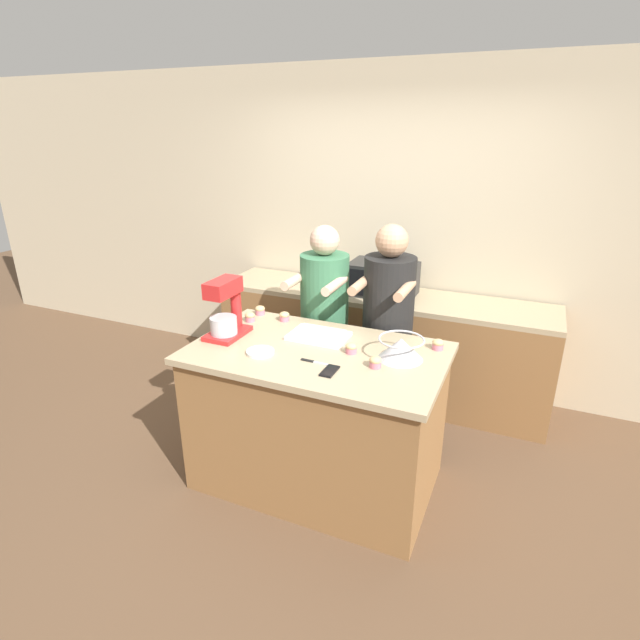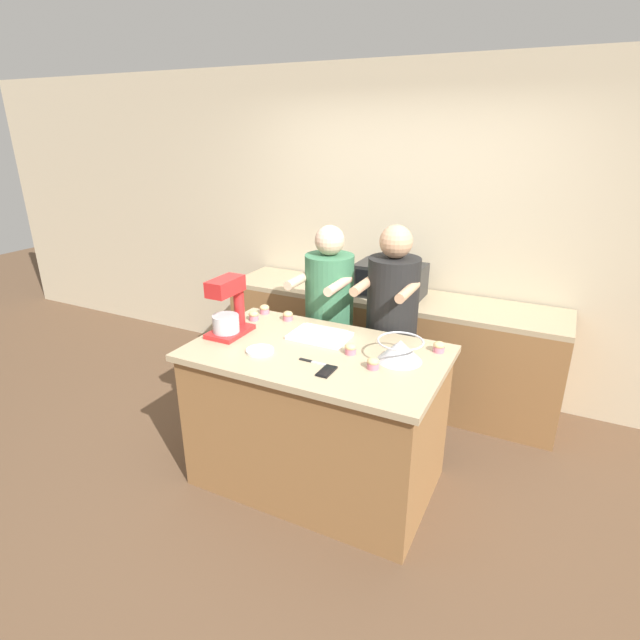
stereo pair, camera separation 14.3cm
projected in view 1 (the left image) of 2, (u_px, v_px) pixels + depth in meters
The scene contains 19 objects.
ground_plane at pixel (317, 478), 3.35m from camera, with size 16.00×16.00×0.00m, color brown.
back_wall at pixel (396, 232), 4.28m from camera, with size 10.00×0.06×2.70m.
island_counter at pixel (317, 417), 3.18m from camera, with size 1.54×0.92×0.94m.
back_counter at pixel (379, 343), 4.31m from camera, with size 2.80×0.60×0.90m.
person_left at pixel (324, 326), 3.72m from camera, with size 0.36×0.52×1.56m.
person_right at pixel (387, 332), 3.53m from camera, with size 0.36×0.52×1.61m.
stand_mixer at pixel (226, 312), 3.16m from camera, with size 0.20×0.30×0.38m.
mixing_bowl at pixel (401, 348), 2.88m from camera, with size 0.27×0.27×0.13m.
baking_tray at pixel (319, 335), 3.18m from camera, with size 0.37×0.26×0.04m.
microwave_oven at pixel (383, 279), 4.09m from camera, with size 0.54×0.36×0.26m.
cell_phone at pixel (330, 371), 2.74m from camera, with size 0.07×0.14×0.01m.
small_plate at pixel (260, 352), 2.96m from camera, with size 0.17×0.17×0.02m.
knife at pixel (316, 362), 2.85m from camera, with size 0.22×0.02×0.01m.
cupcake_0 at pixel (375, 362), 2.78m from camera, with size 0.07×0.07×0.07m.
cupcake_1 at pixel (260, 310), 3.57m from camera, with size 0.07×0.07×0.07m.
cupcake_2 at pixel (250, 317), 3.44m from camera, with size 0.07×0.07×0.07m.
cupcake_3 at pixel (438, 344), 3.01m from camera, with size 0.07×0.07×0.07m.
cupcake_4 at pixel (351, 348), 2.96m from camera, with size 0.07×0.07×0.07m.
cupcake_5 at pixel (284, 316), 3.45m from camera, with size 0.07×0.07×0.07m.
Camera 1 is at (1.12, -2.50, 2.21)m, focal length 28.00 mm.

